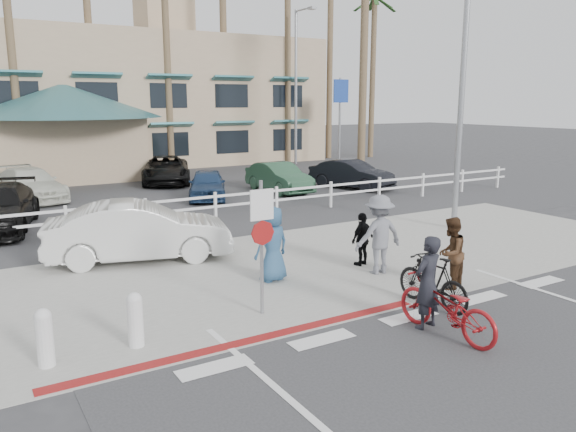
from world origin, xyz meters
TOP-DOWN VIEW (x-y plane):
  - ground at (0.00, 0.00)m, footprint 140.00×140.00m
  - bike_path at (0.00, -2.00)m, footprint 12.00×16.00m
  - sidewalk_plaza at (0.00, 4.50)m, footprint 22.00×7.00m
  - cross_street at (0.00, 8.50)m, footprint 40.00×5.00m
  - parking_lot at (0.00, 18.00)m, footprint 50.00×16.00m
  - curb_red at (-3.00, 1.20)m, footprint 7.00×0.25m
  - rail_fence at (0.50, 10.50)m, footprint 29.40×0.16m
  - building at (2.00, 31.00)m, footprint 28.00×16.00m
  - sign_post at (-2.30, 2.20)m, footprint 0.50×0.10m
  - bollard_0 at (-4.80, 2.00)m, footprint 0.26×0.26m
  - bollard_1 at (-6.20, 2.00)m, footprint 0.26×0.26m
  - streetlight_0 at (6.50, 5.50)m, footprint 0.60×2.00m
  - streetlight_1 at (12.00, 24.00)m, footprint 0.60×2.00m
  - info_sign at (14.00, 22.00)m, footprint 1.20×0.16m
  - palm_3 at (-4.00, 25.00)m, footprint 4.00×4.00m
  - palm_4 at (0.00, 26.00)m, footprint 4.00×4.00m
  - palm_5 at (4.00, 25.00)m, footprint 4.00×4.00m
  - palm_6 at (8.00, 26.00)m, footprint 4.00×4.00m
  - palm_7 at (12.00, 25.00)m, footprint 4.00×4.00m
  - palm_8 at (16.00, 26.00)m, footprint 4.00×4.00m
  - palm_9 at (19.00, 25.00)m, footprint 4.00×4.00m
  - palm_11 at (11.00, 16.00)m, footprint 4.00×4.00m
  - bike_red at (-0.07, -0.36)m, footprint 0.88×2.12m
  - rider_red at (-0.08, 0.09)m, footprint 0.69×0.52m
  - bike_black at (0.78, 0.79)m, footprint 0.59×1.80m
  - rider_black at (1.94, 1.43)m, footprint 0.94×0.85m
  - pedestrian_a at (1.31, 3.08)m, footprint 1.28×0.81m
  - pedestrian_child at (1.39, 3.78)m, footprint 0.84×0.51m
  - pedestrian_b at (-1.13, 3.86)m, footprint 0.92×0.67m
  - car_white_sedan at (-3.21, 7.08)m, footprint 4.88×2.77m
  - lot_car_2 at (1.89, 14.69)m, footprint 2.79×3.89m
  - lot_car_3 at (8.78, 13.89)m, footprint 2.68×4.27m
  - lot_car_4 at (-4.48, 18.10)m, footprint 2.76×4.85m
  - lot_car_5 at (1.93, 19.96)m, footprint 3.69×5.28m
  - lot_car_6 at (5.37, 14.73)m, footprint 1.44×4.00m

SIDE VIEW (x-z plane):
  - ground at x=0.00m, z-range 0.00..0.00m
  - parking_lot at x=0.00m, z-range 0.00..0.01m
  - bike_path at x=0.00m, z-range 0.00..0.01m
  - cross_street at x=0.00m, z-range 0.00..0.01m
  - sidewalk_plaza at x=0.00m, z-range 0.00..0.01m
  - curb_red at x=-3.00m, z-range 0.00..0.02m
  - bollard_0 at x=-4.80m, z-range 0.00..0.95m
  - bollard_1 at x=-6.20m, z-range 0.00..0.95m
  - rail_fence at x=0.50m, z-range 0.00..1.00m
  - bike_black at x=0.78m, z-range 0.00..1.07m
  - bike_red at x=-0.07m, z-range 0.00..1.09m
  - lot_car_2 at x=1.89m, z-range 0.00..1.23m
  - lot_car_6 at x=5.37m, z-range 0.00..1.31m
  - lot_car_4 at x=-4.48m, z-range 0.00..1.33m
  - lot_car_3 at x=8.78m, z-range 0.00..1.33m
  - lot_car_5 at x=1.93m, z-range 0.00..1.34m
  - pedestrian_child at x=1.39m, z-range 0.00..1.34m
  - car_white_sedan at x=-3.21m, z-range 0.00..1.52m
  - rider_black at x=1.94m, z-range 0.00..1.59m
  - rider_red at x=-0.08m, z-range 0.00..1.71m
  - pedestrian_b at x=-1.13m, z-range 0.00..1.74m
  - pedestrian_a at x=1.31m, z-range 0.00..1.89m
  - sign_post at x=-2.30m, z-range 0.00..2.90m
  - info_sign at x=14.00m, z-range 0.00..5.60m
  - streetlight_0 at x=6.50m, z-range 0.00..9.00m
  - streetlight_1 at x=12.00m, z-range 0.00..9.50m
  - building at x=2.00m, z-range 0.00..11.30m
  - palm_5 at x=4.00m, z-range 0.00..13.00m
  - palm_9 at x=19.00m, z-range 0.00..13.00m
  - palm_3 at x=-4.00m, z-range 0.00..14.00m
  - palm_7 at x=12.00m, z-range 0.00..14.00m
  - palm_11 at x=11.00m, z-range 0.00..14.00m
  - palm_4 at x=0.00m, z-range 0.00..15.00m
  - palm_8 at x=16.00m, z-range 0.00..15.00m
  - palm_6 at x=8.00m, z-range 0.00..17.00m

